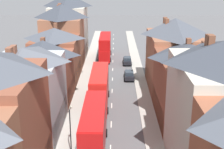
{
  "coord_description": "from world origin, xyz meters",
  "views": [
    {
      "loc": [
        0.49,
        -12.79,
        19.22
      ],
      "look_at": [
        -0.07,
        41.44,
        1.09
      ],
      "focal_mm": 50.0,
      "sensor_mm": 36.0,
      "label": 1
    }
  ],
  "objects_px": {
    "double_decker_bus_mid_street": "(94,129)",
    "car_near_blue": "(96,73)",
    "car_parked_left_b": "(104,68)",
    "car_near_silver": "(127,61)",
    "street_lamp": "(71,128)",
    "double_decker_bus_far_approaching": "(99,88)",
    "car_parked_right_a": "(129,75)",
    "double_decker_bus_lead": "(105,46)"
  },
  "relations": [
    {
      "from": "car_parked_right_a",
      "to": "street_lamp",
      "type": "distance_m",
      "value": 26.24
    },
    {
      "from": "double_decker_bus_lead",
      "to": "street_lamp",
      "type": "bearing_deg",
      "value": -93.52
    },
    {
      "from": "car_near_silver",
      "to": "car_parked_left_b",
      "type": "bearing_deg",
      "value": -132.51
    },
    {
      "from": "double_decker_bus_lead",
      "to": "car_parked_left_b",
      "type": "height_order",
      "value": "double_decker_bus_lead"
    },
    {
      "from": "car_near_silver",
      "to": "street_lamp",
      "type": "height_order",
      "value": "street_lamp"
    },
    {
      "from": "double_decker_bus_far_approaching",
      "to": "car_near_silver",
      "type": "xyz_separation_m",
      "value": [
        4.91,
        21.56,
        -1.99
      ]
    },
    {
      "from": "car_parked_left_b",
      "to": "street_lamp",
      "type": "bearing_deg",
      "value": -94.75
    },
    {
      "from": "double_decker_bus_far_approaching",
      "to": "car_near_silver",
      "type": "distance_m",
      "value": 22.2
    },
    {
      "from": "car_near_silver",
      "to": "car_parked_right_a",
      "type": "distance_m",
      "value": 9.77
    },
    {
      "from": "double_decker_bus_lead",
      "to": "car_near_blue",
      "type": "height_order",
      "value": "double_decker_bus_lead"
    },
    {
      "from": "double_decker_bus_mid_street",
      "to": "car_parked_left_b",
      "type": "distance_m",
      "value": 28.93
    },
    {
      "from": "double_decker_bus_mid_street",
      "to": "car_near_blue",
      "type": "height_order",
      "value": "double_decker_bus_mid_street"
    },
    {
      "from": "car_parked_left_b",
      "to": "car_near_blue",
      "type": "bearing_deg",
      "value": -111.42
    },
    {
      "from": "double_decker_bus_far_approaching",
      "to": "car_near_silver",
      "type": "bearing_deg",
      "value": 77.17
    },
    {
      "from": "double_decker_bus_mid_street",
      "to": "car_near_blue",
      "type": "distance_m",
      "value": 25.66
    },
    {
      "from": "double_decker_bus_mid_street",
      "to": "car_parked_right_a",
      "type": "xyz_separation_m",
      "value": [
        4.91,
        24.44,
        -1.99
      ]
    },
    {
      "from": "car_near_blue",
      "to": "car_parked_left_b",
      "type": "bearing_deg",
      "value": 68.58
    },
    {
      "from": "car_near_silver",
      "to": "double_decker_bus_far_approaching",
      "type": "bearing_deg",
      "value": -102.83
    },
    {
      "from": "double_decker_bus_far_approaching",
      "to": "car_parked_right_a",
      "type": "distance_m",
      "value": 12.93
    },
    {
      "from": "car_near_silver",
      "to": "car_parked_right_a",
      "type": "relative_size",
      "value": 0.96
    },
    {
      "from": "street_lamp",
      "to": "double_decker_bus_far_approaching",
      "type": "bearing_deg",
      "value": 79.59
    },
    {
      "from": "car_parked_right_a",
      "to": "car_parked_left_b",
      "type": "height_order",
      "value": "car_parked_left_b"
    },
    {
      "from": "double_decker_bus_lead",
      "to": "car_parked_left_b",
      "type": "relative_size",
      "value": 2.67
    },
    {
      "from": "car_parked_left_b",
      "to": "street_lamp",
      "type": "relative_size",
      "value": 0.74
    },
    {
      "from": "double_decker_bus_mid_street",
      "to": "car_near_silver",
      "type": "relative_size",
      "value": 2.78
    },
    {
      "from": "double_decker_bus_mid_street",
      "to": "double_decker_bus_far_approaching",
      "type": "distance_m",
      "value": 12.65
    },
    {
      "from": "car_near_blue",
      "to": "double_decker_bus_far_approaching",
      "type": "bearing_deg",
      "value": -84.28
    },
    {
      "from": "double_decker_bus_mid_street",
      "to": "car_parked_right_a",
      "type": "distance_m",
      "value": 25.01
    },
    {
      "from": "car_parked_right_a",
      "to": "street_lamp",
      "type": "height_order",
      "value": "street_lamp"
    },
    {
      "from": "double_decker_bus_lead",
      "to": "car_near_silver",
      "type": "bearing_deg",
      "value": -44.52
    },
    {
      "from": "double_decker_bus_lead",
      "to": "double_decker_bus_far_approaching",
      "type": "bearing_deg",
      "value": -90.0
    },
    {
      "from": "car_near_silver",
      "to": "car_parked_right_a",
      "type": "xyz_separation_m",
      "value": [
        0.0,
        -9.77,
        -0.0
      ]
    },
    {
      "from": "double_decker_bus_far_approaching",
      "to": "car_parked_left_b",
      "type": "height_order",
      "value": "double_decker_bus_far_approaching"
    },
    {
      "from": "car_parked_right_a",
      "to": "car_near_silver",
      "type": "bearing_deg",
      "value": 90.0
    },
    {
      "from": "double_decker_bus_lead",
      "to": "car_near_blue",
      "type": "bearing_deg",
      "value": -95.47
    },
    {
      "from": "car_near_silver",
      "to": "car_parked_left_b",
      "type": "distance_m",
      "value": 7.25
    },
    {
      "from": "car_parked_right_a",
      "to": "car_parked_left_b",
      "type": "xyz_separation_m",
      "value": [
        -4.9,
        4.42,
        0.01
      ]
    },
    {
      "from": "double_decker_bus_far_approaching",
      "to": "car_near_blue",
      "type": "relative_size",
      "value": 2.49
    },
    {
      "from": "double_decker_bus_mid_street",
      "to": "double_decker_bus_far_approaching",
      "type": "relative_size",
      "value": 1.0
    },
    {
      "from": "double_decker_bus_mid_street",
      "to": "car_near_silver",
      "type": "bearing_deg",
      "value": 81.83
    },
    {
      "from": "double_decker_bus_lead",
      "to": "car_parked_right_a",
      "type": "height_order",
      "value": "double_decker_bus_lead"
    },
    {
      "from": "double_decker_bus_mid_street",
      "to": "double_decker_bus_far_approaching",
      "type": "xyz_separation_m",
      "value": [
        0.0,
        12.65,
        0.0
      ]
    }
  ]
}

